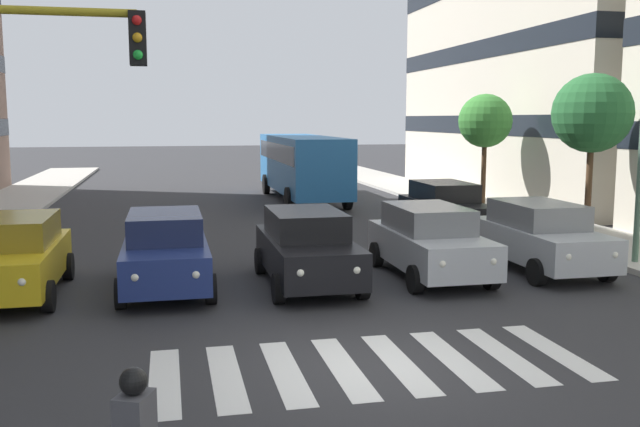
# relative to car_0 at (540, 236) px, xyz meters

# --- Properties ---
(ground_plane) EXTENTS (180.00, 180.00, 0.00)m
(ground_plane) POSITION_rel_car_0_xyz_m (6.10, 5.69, -0.89)
(ground_plane) COLOR #2D2D30
(crosswalk_markings) EXTENTS (6.75, 2.80, 0.01)m
(crosswalk_markings) POSITION_rel_car_0_xyz_m (6.10, 5.69, -0.88)
(crosswalk_markings) COLOR silver
(crosswalk_markings) RESTS_ON ground_plane
(car_0) EXTENTS (2.02, 4.44, 1.72)m
(car_0) POSITION_rel_car_0_xyz_m (0.00, 0.00, 0.00)
(car_0) COLOR #B2B7BC
(car_0) RESTS_ON ground_plane
(car_1) EXTENTS (2.02, 4.44, 1.72)m
(car_1) POSITION_rel_car_0_xyz_m (2.98, 0.10, 0.00)
(car_1) COLOR #B2B7BC
(car_1) RESTS_ON ground_plane
(car_2) EXTENTS (2.02, 4.44, 1.72)m
(car_2) POSITION_rel_car_0_xyz_m (6.04, 0.30, 0.00)
(car_2) COLOR black
(car_2) RESTS_ON ground_plane
(car_3) EXTENTS (2.02, 4.44, 1.72)m
(car_3) POSITION_rel_car_0_xyz_m (9.21, 0.02, 0.00)
(car_3) COLOR navy
(car_3) RESTS_ON ground_plane
(car_4) EXTENTS (2.02, 4.44, 1.72)m
(car_4) POSITION_rel_car_0_xyz_m (12.40, -0.05, 0.00)
(car_4) COLOR gold
(car_4) RESTS_ON ground_plane
(car_row2_0) EXTENTS (2.02, 4.44, 1.72)m
(car_row2_0) POSITION_rel_car_0_xyz_m (0.15, -5.78, 0.00)
(car_row2_0) COLOR black
(car_row2_0) RESTS_ON ground_plane
(bus_behind_traffic) EXTENTS (2.78, 10.50, 3.00)m
(bus_behind_traffic) POSITION_rel_car_0_xyz_m (2.98, -16.24, 0.97)
(bus_behind_traffic) COLOR #286BAD
(bus_behind_traffic) RESTS_ON ground_plane
(street_lamp_left) EXTENTS (2.60, 0.28, 7.91)m
(street_lamp_left) POSITION_rel_car_0_xyz_m (-2.25, 0.22, 4.00)
(street_lamp_left) COLOR #4C6B56
(street_lamp_left) RESTS_ON sidewalk_left
(street_tree_1) EXTENTS (2.44, 2.44, 5.05)m
(street_tree_1) POSITION_rel_car_0_xyz_m (-3.74, -3.66, 3.07)
(street_tree_1) COLOR #513823
(street_tree_1) RESTS_ON sidewalk_left
(street_tree_2) EXTENTS (2.19, 2.19, 4.67)m
(street_tree_2) POSITION_rel_car_0_xyz_m (-3.65, -10.91, 2.82)
(street_tree_2) COLOR #513823
(street_tree_2) RESTS_ON sidewalk_left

